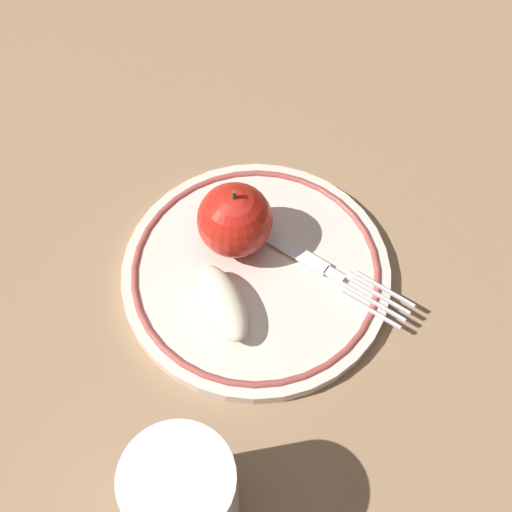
# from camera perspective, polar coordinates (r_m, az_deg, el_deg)

# --- Properties ---
(ground_plane) EXTENTS (2.00, 2.00, 0.00)m
(ground_plane) POSITION_cam_1_polar(r_m,az_deg,el_deg) (0.62, 0.56, -2.46)
(ground_plane) COLOR #8C6B4C
(plate) EXTENTS (0.23, 0.23, 0.02)m
(plate) POSITION_cam_1_polar(r_m,az_deg,el_deg) (0.61, 0.00, -1.32)
(plate) COLOR beige
(plate) RESTS_ON ground_plane
(apple_red_whole) EXTENTS (0.06, 0.06, 0.07)m
(apple_red_whole) POSITION_cam_1_polar(r_m,az_deg,el_deg) (0.60, -1.71, 2.90)
(apple_red_whole) COLOR red
(apple_red_whole) RESTS_ON plate
(apple_slice_front) EXTENTS (0.08, 0.08, 0.02)m
(apple_slice_front) POSITION_cam_1_polar(r_m,az_deg,el_deg) (0.58, -2.71, -3.74)
(apple_slice_front) COLOR beige
(apple_slice_front) RESTS_ON plate
(fork) EXTENTS (0.18, 0.05, 0.00)m
(fork) POSITION_cam_1_polar(r_m,az_deg,el_deg) (0.61, 4.52, -0.46)
(fork) COLOR silver
(fork) RESTS_ON plate
(drinking_glass) EXTENTS (0.07, 0.07, 0.10)m
(drinking_glass) POSITION_cam_1_polar(r_m,az_deg,el_deg) (0.50, -5.85, -18.67)
(drinking_glass) COLOR silver
(drinking_glass) RESTS_ON ground_plane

